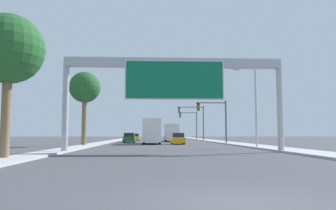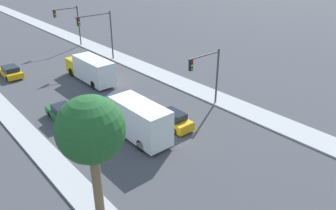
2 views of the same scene
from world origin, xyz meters
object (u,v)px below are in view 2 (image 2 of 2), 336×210
Objects in this scene: truck_box_primary at (135,118)px; palm_tree_background at (91,132)px; truck_box_secondary at (91,69)px; car_mid_right at (11,72)px; traffic_light_near_intersection at (208,70)px; car_near_left at (63,113)px; car_mid_left at (172,119)px; traffic_light_mid_block at (101,29)px; traffic_light_far_intersection at (71,20)px.

palm_tree_background is (-7.69, -7.31, 4.90)m from truck_box_primary.
truck_box_secondary is at bearing 76.03° from truck_box_primary.
truck_box_secondary is (7.00, -8.07, 0.90)m from car_mid_right.
truck_box_secondary is 15.45m from traffic_light_near_intersection.
car_near_left is 14.60m from traffic_light_near_intersection.
car_mid_right is at bearing 90.00° from car_near_left.
palm_tree_background is at bearing -156.79° from traffic_light_near_intersection.
car_mid_left is 0.62× the size of traffic_light_mid_block.
traffic_light_mid_block is at bearing -10.96° from car_mid_right.
car_mid_left is 14.96m from truck_box_secondary.
car_mid_left is at bearing -173.02° from traffic_light_near_intersection.
car_mid_left is 6.36m from traffic_light_near_intersection.
truck_box_primary is 0.97× the size of palm_tree_background.
car_mid_left is 3.74m from truck_box_primary.
traffic_light_near_intersection is at bearing -61.01° from car_mid_right.
traffic_light_mid_block is 31.70m from palm_tree_background.
truck_box_secondary is (0.00, 14.93, 0.86)m from car_mid_left.
truck_box_primary is (-3.50, 0.86, 0.99)m from car_mid_left.
car_mid_left is at bearing -100.09° from traffic_light_far_intersection.
car_near_left is 15.85m from palm_tree_background.
car_mid_right is 0.51× the size of truck_box_primary.
traffic_light_mid_block is at bearing 58.95° from palm_tree_background.
car_mid_right is 0.71× the size of traffic_light_near_intersection.
car_mid_right is at bearing 130.92° from truck_box_secondary.
car_near_left is at bearing -133.89° from truck_box_secondary.
car_mid_right is 22.45m from truck_box_primary.
car_near_left is 0.53× the size of truck_box_primary.
traffic_light_mid_block is (12.12, -2.35, 4.07)m from car_mid_right.
car_near_left is 0.63× the size of traffic_light_mid_block.
car_mid_left is at bearing -13.79° from truck_box_primary.
traffic_light_mid_block is (-0.26, 20.00, 0.71)m from traffic_light_near_intersection.
car_mid_right is at bearing 81.90° from palm_tree_background.
car_mid_left is 0.73× the size of traffic_light_near_intersection.
palm_tree_background is at bearing -121.05° from traffic_light_mid_block.
palm_tree_background reaches higher than traffic_light_mid_block.
car_mid_right is 0.61× the size of traffic_light_mid_block.
truck_box_primary reaches higher than truck_box_secondary.
traffic_light_far_intersection reaches higher than truck_box_primary.
truck_box_primary is 11.69m from palm_tree_background.
palm_tree_background is at bearing -114.17° from traffic_light_far_intersection.
traffic_light_near_intersection is 20.01m from traffic_light_mid_block.
truck_box_primary is (3.50, -22.15, 1.03)m from car_mid_right.
traffic_light_near_intersection is (5.38, 0.66, 3.32)m from car_mid_left.
traffic_light_near_intersection is (5.38, -14.27, 2.46)m from truck_box_secondary.
traffic_light_mid_block is at bearing 76.07° from car_mid_left.
traffic_light_far_intersection reaches higher than car_near_left.
car_mid_left is at bearing -73.08° from car_mid_right.
traffic_light_far_intersection is (0.08, 30.00, 0.32)m from traffic_light_near_intersection.
traffic_light_mid_block reaches higher than truck_box_secondary.
traffic_light_far_intersection reaches higher than car_mid_right.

